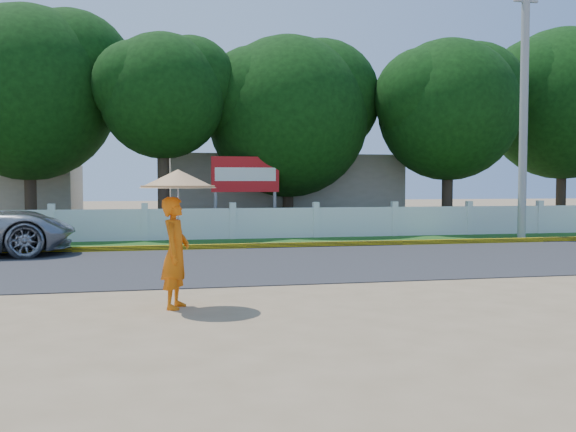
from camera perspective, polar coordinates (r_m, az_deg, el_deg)
The scene contains 10 objects.
ground at distance 11.59m, azimuth 2.10°, elevation -6.94°, with size 120.00×120.00×0.00m, color #9E8460.
road at distance 15.94m, azimuth -1.90°, elevation -4.18°, with size 60.00×7.00×0.02m, color #38383A.
grass_verge at distance 21.09m, azimuth -4.44°, elevation -2.41°, with size 60.00×3.50×0.03m, color #2D601E.
curb at distance 19.41m, azimuth -3.77°, elevation -2.68°, with size 40.00×0.18×0.16m, color yellow.
fence at distance 22.48m, azimuth -4.94°, elevation -0.71°, with size 40.00×0.10×1.10m, color silver.
building_near at distance 29.64m, azimuth -0.84°, elevation 2.23°, with size 10.00×6.00×3.20m, color #B7AD99.
utility_pole at distance 23.89m, azimuth 20.22°, elevation 8.84°, with size 0.28×0.28×9.02m, color gray.
monk_with_parasol at distance 10.29m, azimuth -9.87°, elevation -0.18°, with size 1.21×1.21×2.21m.
billboard at distance 23.61m, azimuth -3.81°, elevation 3.33°, with size 2.50×0.13×2.95m.
tree_row at distance 26.63m, azimuth 4.85°, elevation 9.40°, with size 42.25×8.31×8.99m.
Camera 1 is at (-2.81, -11.06, 2.00)m, focal length 40.00 mm.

